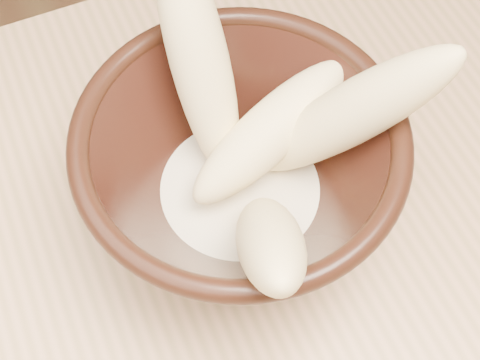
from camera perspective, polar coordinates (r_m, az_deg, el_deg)
name	(u,v)px	position (r m, az deg, el deg)	size (l,w,h in m)	color
bowl	(240,173)	(0.47, 0.00, 0.63)	(0.23, 0.23, 0.12)	black
milk_puddle	(240,193)	(0.50, 0.00, -1.12)	(0.13, 0.13, 0.02)	beige
banana_upright	(199,60)	(0.47, -3.50, 10.16)	(0.04, 0.04, 0.18)	#F1D78E
banana_right	(348,115)	(0.45, 9.23, 5.49)	(0.04, 0.04, 0.18)	#F1D78E
banana_across	(270,131)	(0.47, 2.60, 4.16)	(0.04, 0.04, 0.15)	#F1D78E
banana_front	(269,242)	(0.41, 2.53, -5.27)	(0.04, 0.04, 0.16)	#F1D78E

